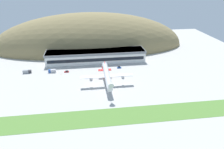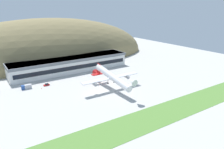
{
  "view_description": "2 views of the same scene",
  "coord_description": "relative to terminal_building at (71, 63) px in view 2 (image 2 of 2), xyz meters",
  "views": [
    {
      "loc": [
        -6.25,
        -155.52,
        80.88
      ],
      "look_at": [
        15.02,
        -3.51,
        10.22
      ],
      "focal_mm": 35.0,
      "sensor_mm": 36.0,
      "label": 1
    },
    {
      "loc": [
        -62.32,
        -112.99,
        53.26
      ],
      "look_at": [
        14.7,
        2.89,
        8.55
      ],
      "focal_mm": 35.0,
      "sensor_mm": 36.0,
      "label": 2
    }
  ],
  "objects": [
    {
      "name": "cargo_airplane",
      "position": [
        4.86,
        -54.48,
        2.28
      ],
      "size": [
        41.93,
        46.28,
        10.55
      ],
      "color": "silver"
    },
    {
      "name": "service_car_0",
      "position": [
        -28.4,
        -23.41,
        -5.91
      ],
      "size": [
        4.18,
        1.97,
        1.43
      ],
      "color": "#B21E1E",
      "rests_on": "ground_plane"
    },
    {
      "name": "box_truck",
      "position": [
        -41.33,
        -22.12,
        -5.09
      ],
      "size": [
        6.62,
        2.52,
        2.85
      ],
      "color": "#264C99",
      "rests_on": "ground_plane"
    },
    {
      "name": "service_car_1",
      "position": [
        20.35,
        -20.64,
        -5.81
      ],
      "size": [
        3.96,
        1.72,
        1.66
      ],
      "color": "#264C99",
      "rests_on": "ground_plane"
    },
    {
      "name": "hill_backdrop",
      "position": [
        -3.85,
        49.47,
        -6.5
      ],
      "size": [
        227.56,
        88.92,
        82.09
      ],
      "primitive_type": "ellipsoid",
      "color": "olive",
      "rests_on": "ground_plane"
    },
    {
      "name": "grass_strip_foreground",
      "position": [
        -6.42,
        -96.68,
        -6.46
      ],
      "size": [
        317.83,
        18.55,
        0.08
      ],
      "primitive_type": "cube",
      "color": "#568438",
      "rests_on": "ground_plane"
    },
    {
      "name": "traffic_cone_0",
      "position": [
        -33.05,
        -27.38,
        -6.22
      ],
      "size": [
        0.52,
        0.52,
        0.58
      ],
      "color": "orange",
      "rests_on": "ground_plane"
    },
    {
      "name": "terminal_building",
      "position": [
        0.0,
        0.0,
        0.0
      ],
      "size": [
        99.23,
        20.26,
        11.48
      ],
      "color": "white",
      "rests_on": "ground_plane"
    },
    {
      "name": "ground_plane",
      "position": [
        -6.42,
        -52.65,
        -6.5
      ],
      "size": [
        353.14,
        353.14,
        0.0
      ],
      "primitive_type": "plane",
      "color": "#B7B5AF"
    }
  ]
}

